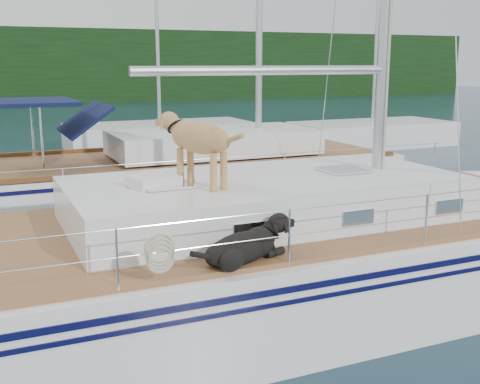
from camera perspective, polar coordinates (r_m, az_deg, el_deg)
name	(u,v)px	position (r m, az deg, el deg)	size (l,w,h in m)	color
ground	(212,314)	(8.24, -2.67, -11.52)	(120.00, 120.00, 0.00)	black
tree_line	(7,66)	(52.11, -21.26, 11.07)	(90.00, 3.00, 6.00)	black
shore_bank	(8,96)	(53.38, -21.13, 8.51)	(92.00, 1.00, 1.20)	#595147
main_sailboat	(218,266)	(8.02, -2.12, -7.00)	(12.00, 3.83, 14.01)	white
neighbor_sailboat	(170,179)	(14.20, -6.63, 1.23)	(11.00, 3.50, 13.30)	white
bg_boat_center	(160,136)	(24.17, -7.59, 5.31)	(7.20, 3.00, 11.65)	white
bg_boat_east	(372,134)	(25.02, 12.41, 5.38)	(6.40, 3.00, 11.65)	white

